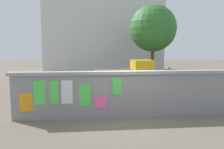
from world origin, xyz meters
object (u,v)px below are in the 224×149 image
at_px(auto_rickshaw_truck, 126,75).
at_px(bicycle_far, 51,90).
at_px(bicycle_near, 66,97).
at_px(tree_roadside, 153,28).
at_px(person_walking, 168,78).
at_px(motorcycle, 156,97).

distance_m(auto_rickshaw_truck, bicycle_far, 4.77).
bearing_deg(bicycle_far, bicycle_near, -61.28).
xyz_separation_m(bicycle_far, tree_roadside, (7.24, 6.22, 3.80)).
bearing_deg(tree_roadside, auto_rickshaw_truck, -123.45).
bearing_deg(tree_roadside, bicycle_near, -128.57).
relative_size(auto_rickshaw_truck, person_walking, 2.26).
relative_size(motorcycle, bicycle_near, 1.12).
xyz_separation_m(person_walking, tree_roadside, (1.01, 6.75, 3.18)).
distance_m(auto_rickshaw_truck, person_walking, 3.04).
relative_size(auto_rickshaw_truck, bicycle_far, 2.16).
bearing_deg(motorcycle, bicycle_near, 166.46).
distance_m(auto_rickshaw_truck, bicycle_near, 4.97).
relative_size(bicycle_near, bicycle_far, 0.99).
xyz_separation_m(auto_rickshaw_truck, bicycle_near, (-3.43, -3.55, -0.54)).
bearing_deg(bicycle_far, motorcycle, -28.33).
bearing_deg(person_walking, auto_rickshaw_truck, 127.99).
distance_m(auto_rickshaw_truck, tree_roadside, 6.16).
height_order(auto_rickshaw_truck, motorcycle, auto_rickshaw_truck).
height_order(motorcycle, person_walking, person_walking).
distance_m(bicycle_far, tree_roadside, 10.28).
height_order(bicycle_far, tree_roadside, tree_roadside).
xyz_separation_m(bicycle_far, person_walking, (6.23, -0.53, 0.62)).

